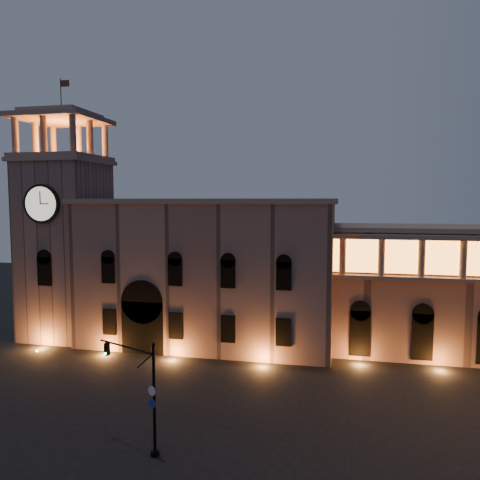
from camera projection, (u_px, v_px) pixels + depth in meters
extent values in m
plane|color=black|center=(154.00, 428.00, 35.85)|extent=(160.00, 160.00, 0.00)
cube|color=#8B665A|center=(208.00, 273.00, 56.96)|extent=(30.00, 12.00, 17.00)
cube|color=gray|center=(207.00, 201.00, 56.20)|extent=(30.80, 12.80, 0.60)
cube|color=black|center=(145.00, 327.00, 53.43)|extent=(5.00, 1.40, 6.00)
cylinder|color=black|center=(144.00, 301.00, 53.17)|extent=(5.00, 1.40, 5.00)
cube|color=orange|center=(144.00, 329.00, 53.25)|extent=(4.20, 0.20, 5.00)
cube|color=#8B665A|center=(66.00, 251.00, 59.62)|extent=(9.00, 9.00, 22.00)
cube|color=gray|center=(63.00, 162.00, 58.65)|extent=(9.80, 9.80, 0.50)
cylinder|color=black|center=(41.00, 204.00, 54.55)|extent=(4.60, 0.35, 4.60)
cylinder|color=beige|center=(41.00, 204.00, 54.41)|extent=(4.00, 0.12, 4.00)
cube|color=gray|center=(63.00, 158.00, 58.61)|extent=(9.40, 9.40, 0.50)
cube|color=orange|center=(63.00, 155.00, 58.58)|extent=(6.80, 6.80, 0.15)
cylinder|color=gray|center=(15.00, 135.00, 55.49)|extent=(0.76, 0.76, 4.20)
cylinder|color=gray|center=(44.00, 134.00, 54.70)|extent=(0.76, 0.76, 4.20)
cylinder|color=gray|center=(73.00, 133.00, 53.91)|extent=(0.76, 0.76, 4.20)
cylinder|color=gray|center=(53.00, 143.00, 62.90)|extent=(0.76, 0.76, 4.20)
cylinder|color=gray|center=(79.00, 142.00, 62.11)|extent=(0.76, 0.76, 4.20)
cylinder|color=gray|center=(105.00, 141.00, 61.32)|extent=(0.76, 0.76, 4.20)
cylinder|color=gray|center=(35.00, 139.00, 59.20)|extent=(0.76, 0.76, 4.20)
cylinder|color=gray|center=(90.00, 138.00, 57.61)|extent=(0.76, 0.76, 4.20)
cube|color=gray|center=(62.00, 119.00, 58.20)|extent=(9.80, 9.80, 0.60)
cube|color=gray|center=(62.00, 114.00, 58.15)|extent=(7.50, 7.50, 0.60)
cylinder|color=black|center=(61.00, 95.00, 57.95)|extent=(0.10, 0.10, 4.00)
plane|color=maroon|center=(65.00, 83.00, 57.70)|extent=(1.20, 0.00, 1.20)
cylinder|color=gray|center=(343.00, 256.00, 49.96)|extent=(0.70, 0.70, 4.00)
cylinder|color=gray|center=(381.00, 257.00, 49.13)|extent=(0.70, 0.70, 4.00)
cylinder|color=gray|center=(422.00, 258.00, 48.29)|extent=(0.70, 0.70, 4.00)
cylinder|color=gray|center=(463.00, 259.00, 47.46)|extent=(0.70, 0.70, 4.00)
cylinder|color=black|center=(154.00, 401.00, 31.69)|extent=(0.22, 0.22, 7.67)
cylinder|color=black|center=(155.00, 453.00, 32.00)|extent=(0.61, 0.61, 0.33)
sphere|color=black|center=(153.00, 345.00, 31.35)|extent=(0.31, 0.31, 0.31)
cylinder|color=black|center=(126.00, 347.00, 32.98)|extent=(5.09, 2.28, 0.13)
cube|color=black|center=(107.00, 349.00, 34.23)|extent=(0.42, 0.41, 0.93)
cylinder|color=#0CE53F|center=(105.00, 354.00, 34.11)|extent=(0.22, 0.16, 0.20)
cylinder|color=silver|center=(152.00, 391.00, 31.53)|extent=(0.62, 0.30, 0.66)
cylinder|color=navy|center=(152.00, 404.00, 31.60)|extent=(0.62, 0.30, 0.66)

